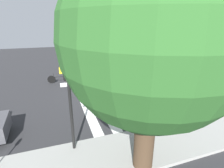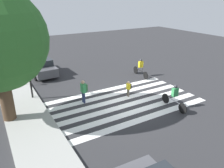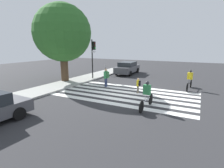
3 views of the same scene
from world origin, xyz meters
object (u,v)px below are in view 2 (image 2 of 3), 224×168
cyclist_mid_street (175,96)px  pedestrian_adult_tall_backpack (84,90)px  car_parked_silver_sedan (41,66)px  parking_meter (23,75)px  pedestrian_child_with_backpack (129,88)px  cyclist_near_curb (141,67)px  traffic_light (29,59)px

cyclist_mid_street → pedestrian_adult_tall_backpack: bearing=54.6°
car_parked_silver_sedan → parking_meter: bearing=138.2°
pedestrian_child_with_backpack → cyclist_near_curb: bearing=-50.9°
pedestrian_child_with_backpack → cyclist_mid_street: 3.33m
traffic_light → car_parked_silver_sedan: traffic_light is taller
cyclist_mid_street → car_parked_silver_sedan: 12.59m
traffic_light → cyclist_near_curb: bearing=-90.4°
parking_meter → pedestrian_adult_tall_backpack: bearing=-150.2°
cyclist_near_curb → car_parked_silver_sedan: 9.23m
parking_meter → pedestrian_adult_tall_backpack: 5.99m
pedestrian_adult_tall_backpack → cyclist_mid_street: bearing=-131.6°
traffic_light → cyclist_mid_street: size_ratio=1.83×
pedestrian_child_with_backpack → cyclist_near_curb: cyclist_near_curb is taller
traffic_light → parking_meter: 3.48m
parking_meter → car_parked_silver_sedan: size_ratio=0.26×
pedestrian_adult_tall_backpack → pedestrian_child_with_backpack: pedestrian_adult_tall_backpack is taller
pedestrian_adult_tall_backpack → parking_meter: bearing=26.7°
cyclist_near_curb → parking_meter: bearing=78.6°
traffic_light → pedestrian_child_with_backpack: 7.07m
parking_meter → car_parked_silver_sedan: car_parked_silver_sedan is taller
cyclist_near_curb → car_parked_silver_sedan: cyclist_near_curb is taller
traffic_light → parking_meter: traffic_light is taller
traffic_light → cyclist_near_curb: traffic_light is taller
traffic_light → pedestrian_adult_tall_backpack: 4.15m
pedestrian_adult_tall_backpack → cyclist_near_curb: bearing=-74.1°
traffic_light → pedestrian_adult_tall_backpack: (-2.33, -2.81, -1.97)m
cyclist_near_curb → car_parked_silver_sedan: bearing=61.1°
pedestrian_adult_tall_backpack → cyclist_near_curb: 6.92m
cyclist_mid_street → car_parked_silver_sedan: (11.20, 5.73, -0.09)m
pedestrian_child_with_backpack → car_parked_silver_sedan: size_ratio=0.24×
traffic_light → pedestrian_adult_tall_backpack: bearing=-129.6°
pedestrian_child_with_backpack → car_parked_silver_sedan: bearing=24.7°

